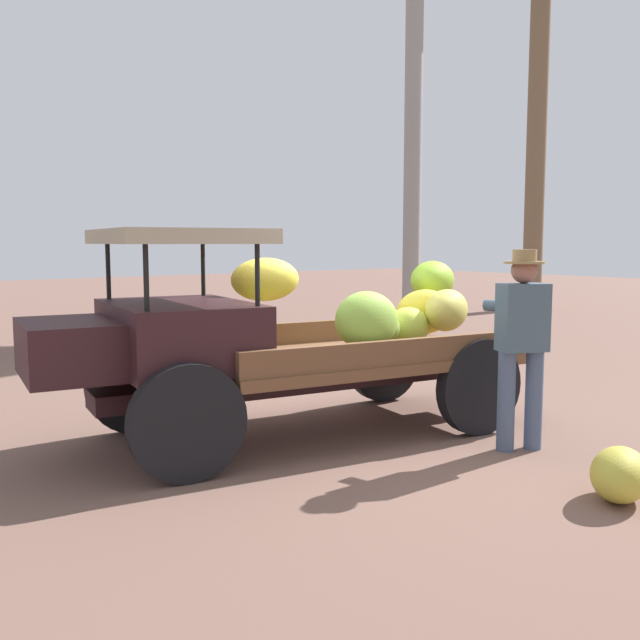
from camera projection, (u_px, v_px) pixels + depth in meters
ground_plane at (344, 427)px, 6.85m from camera, size 60.00×60.00×0.00m
truck at (275, 338)px, 6.38m from camera, size 4.63×2.38×1.89m
farmer at (522, 337)px, 6.02m from camera, size 0.57×0.54×1.72m
loose_banana_bunch at (620, 474)px, 4.89m from camera, size 0.71×0.61×0.38m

